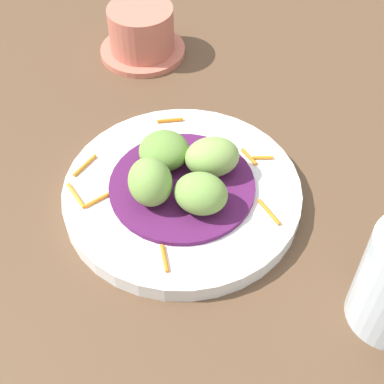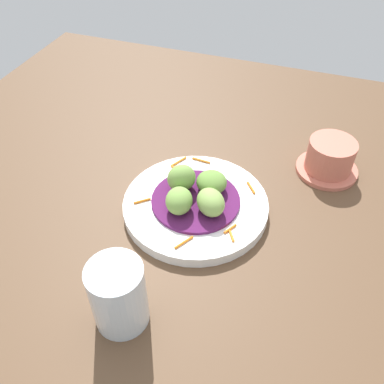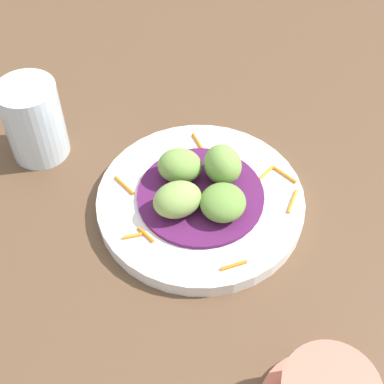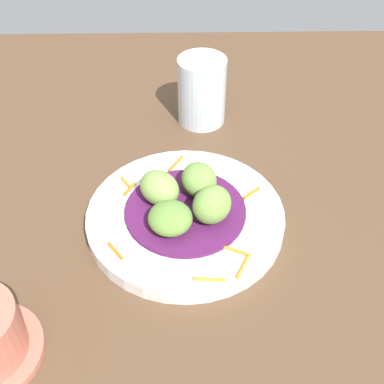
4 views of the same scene
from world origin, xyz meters
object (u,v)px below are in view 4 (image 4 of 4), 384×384
at_px(guac_scoop_left, 212,205).
at_px(guac_scoop_right, 159,188).
at_px(main_plate, 185,218).
at_px(guac_scoop_center, 199,180).
at_px(water_glass, 202,91).
at_px(guac_scoop_back, 170,218).

bearing_deg(guac_scoop_left, guac_scoop_right, -119.34).
distance_m(main_plate, guac_scoop_left, 0.05).
relative_size(guac_scoop_left, guac_scoop_center, 0.94).
height_order(guac_scoop_left, guac_scoop_center, guac_scoop_left).
bearing_deg(guac_scoop_left, main_plate, -119.34).
height_order(guac_scoop_left, water_glass, water_glass).
bearing_deg(main_plate, guac_scoop_right, -119.34).
distance_m(guac_scoop_center, guac_scoop_right, 0.05).
xyz_separation_m(guac_scoop_center, guac_scoop_back, (0.06, -0.04, -0.00)).
bearing_deg(guac_scoop_back, main_plate, 150.66).
height_order(main_plate, guac_scoop_back, guac_scoop_back).
xyz_separation_m(main_plate, guac_scoop_center, (-0.03, 0.02, 0.04)).
bearing_deg(guac_scoop_right, guac_scoop_center, 105.66).
bearing_deg(water_glass, guac_scoop_left, 0.90).
bearing_deg(guac_scoop_center, guac_scoop_left, 15.66).
bearing_deg(guac_scoop_center, main_plate, -29.34).
distance_m(guac_scoop_left, guac_scoop_right, 0.07).
relative_size(guac_scoop_right, guac_scoop_back, 1.06).
bearing_deg(water_glass, guac_scoop_right, -15.79).
relative_size(guac_scoop_left, water_glass, 0.47).
bearing_deg(guac_scoop_back, guac_scoop_left, 105.66).
xyz_separation_m(guac_scoop_center, guac_scoop_right, (0.01, -0.05, -0.00)).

